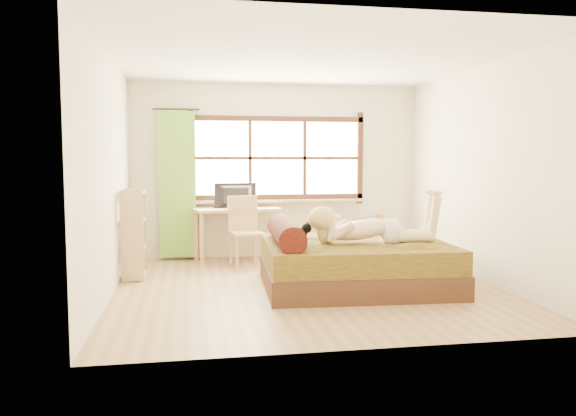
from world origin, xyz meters
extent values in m
plane|color=#9E754C|center=(0.00, 0.00, 0.00)|extent=(4.50, 4.50, 0.00)
plane|color=white|center=(0.00, 0.00, 2.70)|extent=(4.50, 4.50, 0.00)
plane|color=silver|center=(0.00, 2.25, 1.35)|extent=(4.50, 0.00, 4.50)
plane|color=silver|center=(0.00, -2.25, 1.35)|extent=(4.50, 0.00, 4.50)
plane|color=silver|center=(-2.25, 0.00, 1.35)|extent=(0.00, 4.50, 4.50)
plane|color=silver|center=(2.25, 0.00, 1.35)|extent=(0.00, 4.50, 4.50)
cube|color=#FFEDBF|center=(0.00, 2.25, 1.55)|extent=(2.60, 0.01, 1.30)
cube|color=tan|center=(0.00, 2.17, 0.88)|extent=(2.80, 0.16, 0.04)
cube|color=#5F9027|center=(-1.55, 2.13, 1.15)|extent=(0.55, 0.10, 2.20)
cube|color=#34200F|center=(0.59, -0.10, 0.14)|extent=(2.28, 1.86, 0.27)
cube|color=#36200C|center=(0.59, -0.10, 0.41)|extent=(2.23, 1.83, 0.27)
cylinder|color=black|center=(-0.26, -0.06, 0.68)|extent=(0.39, 1.50, 0.31)
cube|color=tan|center=(-0.67, 1.95, 0.78)|extent=(1.36, 0.79, 0.04)
cube|color=tan|center=(-1.21, 1.62, 0.38)|extent=(0.06, 0.06, 0.77)
cube|color=tan|center=(-0.05, 1.82, 0.38)|extent=(0.06, 0.06, 0.77)
cube|color=tan|center=(-1.28, 2.08, 0.38)|extent=(0.06, 0.06, 0.77)
cube|color=tan|center=(-0.13, 2.28, 0.38)|extent=(0.06, 0.06, 0.77)
imported|color=black|center=(-0.67, 2.00, 0.98)|extent=(0.65, 0.19, 0.37)
cube|color=tan|center=(-0.57, 1.50, 0.47)|extent=(0.52, 0.52, 0.04)
cube|color=tan|center=(-0.60, 1.70, 0.74)|extent=(0.45, 0.12, 0.51)
cube|color=tan|center=(-0.72, 1.28, 0.22)|extent=(0.05, 0.05, 0.45)
cube|color=tan|center=(-0.35, 1.34, 0.22)|extent=(0.05, 0.05, 0.45)
cube|color=tan|center=(-0.79, 1.66, 0.22)|extent=(0.05, 0.05, 0.45)
cube|color=tan|center=(-0.41, 1.72, 0.22)|extent=(0.05, 0.05, 0.45)
cube|color=tan|center=(1.24, 2.07, 0.55)|extent=(1.16, 0.44, 0.04)
cube|color=tan|center=(1.24, 2.07, 0.26)|extent=(1.16, 0.44, 0.03)
cylinder|color=#6A1109|center=(0.74, 1.89, 0.28)|extent=(0.03, 0.03, 0.57)
cylinder|color=#6A1109|center=(1.77, 2.03, 0.28)|extent=(0.03, 0.03, 0.57)
cylinder|color=#6A1109|center=(0.71, 2.11, 0.28)|extent=(0.03, 0.03, 0.57)
cylinder|color=#6A1109|center=(1.74, 2.25, 0.28)|extent=(0.03, 0.03, 0.57)
cube|color=#B77A2D|center=(1.66, 2.13, 0.60)|extent=(0.11, 0.11, 0.08)
imported|color=gray|center=(0.94, 2.07, 0.62)|extent=(0.16, 0.16, 0.11)
imported|color=gray|center=(1.44, 2.07, 0.58)|extent=(0.21, 0.27, 0.02)
cube|color=tan|center=(-2.08, 0.88, 0.05)|extent=(0.28, 0.47, 0.03)
cube|color=tan|center=(-2.08, 0.88, 0.40)|extent=(0.28, 0.47, 0.03)
cube|color=tan|center=(-2.08, 0.88, 0.76)|extent=(0.28, 0.47, 0.03)
cube|color=tan|center=(-2.08, 0.88, 1.11)|extent=(0.28, 0.47, 0.03)
cube|color=tan|center=(-2.08, 0.65, 0.58)|extent=(0.28, 0.03, 1.14)
cube|color=tan|center=(-2.08, 1.12, 0.58)|extent=(0.28, 0.03, 1.14)
camera|label=1|loc=(-1.36, -6.50, 1.54)|focal=35.00mm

